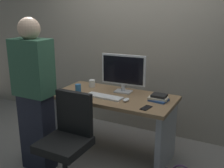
{
  "coord_description": "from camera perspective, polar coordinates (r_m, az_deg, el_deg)",
  "views": [
    {
      "loc": [
        1.36,
        -2.65,
        1.75
      ],
      "look_at": [
        0.0,
        -0.05,
        0.89
      ],
      "focal_mm": 43.49,
      "sensor_mm": 36.0,
      "label": 1
    }
  ],
  "objects": [
    {
      "name": "person_at_desk",
      "position": [
        2.94,
        -15.96,
        -2.37
      ],
      "size": [
        0.4,
        0.24,
        1.64
      ],
      "color": "#262838",
      "rests_on": "ground"
    },
    {
      "name": "monitor",
      "position": [
        3.19,
        2.42,
        2.67
      ],
      "size": [
        0.54,
        0.15,
        0.46
      ],
      "color": "silver",
      "rests_on": "desk"
    },
    {
      "name": "cell_phone",
      "position": [
        2.78,
        7.19,
        -4.99
      ],
      "size": [
        0.09,
        0.15,
        0.01
      ],
      "primitive_type": "cube",
      "rotation": [
        0.0,
        0.0,
        -0.16
      ],
      "color": "black",
      "rests_on": "desk"
    },
    {
      "name": "wall_back",
      "position": [
        3.74,
        6.39,
        12.35
      ],
      "size": [
        6.4,
        0.1,
        3.0
      ],
      "primitive_type": "cube",
      "color": "#9E9384",
      "rests_on": "ground"
    },
    {
      "name": "cup_by_monitor",
      "position": [
        3.46,
        -4.22,
        0.11
      ],
      "size": [
        0.08,
        0.08,
        0.09
      ],
      "primitive_type": "cylinder",
      "color": "white",
      "rests_on": "desk"
    },
    {
      "name": "mouse",
      "position": [
        2.95,
        2.98,
        -3.34
      ],
      "size": [
        0.06,
        0.1,
        0.03
      ],
      "primitive_type": "ellipsoid",
      "color": "white",
      "rests_on": "desk"
    },
    {
      "name": "cup_near_keyboard",
      "position": [
        3.28,
        -7.14,
        -0.85
      ],
      "size": [
        0.07,
        0.07,
        0.09
      ],
      "primitive_type": "cylinder",
      "color": "#3372B2",
      "rests_on": "desk"
    },
    {
      "name": "office_chair",
      "position": [
        2.76,
        -9.32,
        -12.55
      ],
      "size": [
        0.52,
        0.52,
        0.94
      ],
      "color": "black",
      "rests_on": "ground"
    },
    {
      "name": "desk",
      "position": [
        3.22,
        0.41,
        -6.3
      ],
      "size": [
        1.41,
        0.69,
        0.74
      ],
      "color": "#93704C",
      "rests_on": "ground"
    },
    {
      "name": "book_stack",
      "position": [
        3.0,
        9.77,
        -2.9
      ],
      "size": [
        0.22,
        0.18,
        0.07
      ],
      "color": "#3359A5",
      "rests_on": "desk"
    },
    {
      "name": "ground_plane",
      "position": [
        3.45,
        0.4,
        -14.16
      ],
      "size": [
        9.0,
        9.0,
        0.0
      ],
      "primitive_type": "plane",
      "color": "gray"
    },
    {
      "name": "keyboard",
      "position": [
        3.07,
        -1.63,
        -2.66
      ],
      "size": [
        0.43,
        0.14,
        0.02
      ],
      "primitive_type": "cube",
      "rotation": [
        0.0,
        0.0,
        -0.03
      ],
      "color": "white",
      "rests_on": "desk"
    }
  ]
}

